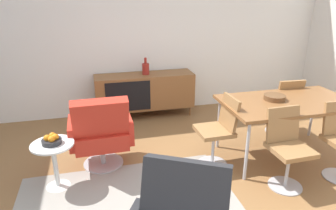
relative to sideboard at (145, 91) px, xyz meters
name	(u,v)px	position (x,y,z in m)	size (l,w,h in m)	color
ground_plane	(189,199)	(0.04, -2.30, -0.44)	(8.32, 8.32, 0.00)	olive
wall_back	(142,29)	(0.04, 0.30, 0.96)	(6.80, 0.12, 2.80)	white
sideboard	(145,91)	(0.00, 0.00, 0.00)	(1.60, 0.45, 0.72)	brown
vase_cobalt	(146,68)	(0.03, 0.00, 0.38)	(0.11, 0.11, 0.27)	maroon
dining_table	(288,104)	(1.47, -1.72, 0.26)	(1.60, 0.90, 0.74)	brown
wooden_bowl_on_table	(275,97)	(1.33, -1.64, 0.33)	(0.26, 0.26, 0.06)	brown
dining_chair_front_left	(287,145)	(1.12, -2.28, 0.03)	(0.41, 0.43, 0.86)	#9E7042
dining_chair_near_window	(219,129)	(0.58, -1.72, 0.03)	(0.43, 0.41, 0.86)	#9E7042
dining_chair_back_right	(284,104)	(1.82, -1.16, 0.03)	(0.42, 0.44, 0.86)	#9E7042
lounge_chair_red	(101,132)	(-0.77, -1.45, 0.03)	(0.73, 0.67, 0.95)	red
side_table_round	(55,160)	(-1.27, -1.73, -0.12)	(0.44, 0.44, 0.52)	white
fruit_bowl	(52,140)	(-1.27, -1.73, 0.12)	(0.20, 0.20, 0.11)	#262628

